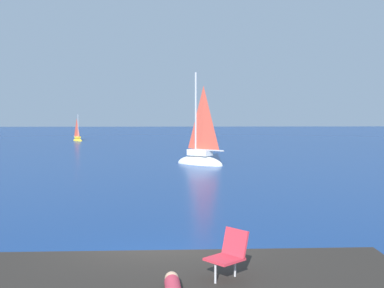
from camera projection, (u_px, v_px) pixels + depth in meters
The scene contains 5 objects.
ground_plane at pixel (161, 272), 11.10m from camera, with size 160.00×160.00×0.00m, color navy.
boulder_seaward at pixel (126, 287), 10.20m from camera, with size 1.30×1.04×0.72m, color #2E2725.
sailboat_near at pixel (200, 159), 31.62m from camera, with size 3.34×2.89×6.32m.
sailboat_far at pixel (78, 139), 53.33m from camera, with size 1.47×1.58×3.07m.
beach_chair at pixel (229, 252), 8.24m from camera, with size 0.76×0.75×0.80m.
Camera 1 is at (0.41, -10.88, 3.64)m, focal length 47.23 mm.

